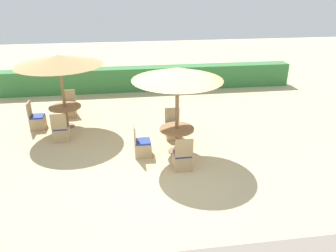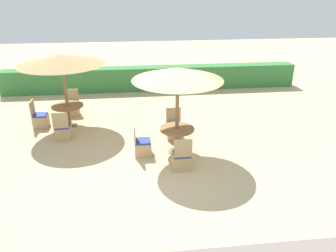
# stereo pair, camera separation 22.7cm
# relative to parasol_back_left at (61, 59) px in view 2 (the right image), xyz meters

# --- Properties ---
(ground_plane) EXTENTS (40.00, 40.00, 0.00)m
(ground_plane) POSITION_rel_parasol_back_left_xyz_m (3.08, -3.06, -2.26)
(ground_plane) COLOR #C6B284
(hedge_row) EXTENTS (13.00, 0.70, 1.03)m
(hedge_row) POSITION_rel_parasol_back_left_xyz_m (3.08, 3.80, -1.74)
(hedge_row) COLOR #387A3D
(hedge_row) RESTS_ON ground_plane
(parasol_back_left) EXTENTS (2.72, 2.72, 2.43)m
(parasol_back_left) POSITION_rel_parasol_back_left_xyz_m (0.00, 0.00, 0.00)
(parasol_back_left) COLOR olive
(parasol_back_left) RESTS_ON ground_plane
(round_table_back_left) EXTENTS (1.04, 1.04, 0.72)m
(round_table_back_left) POSITION_rel_parasol_back_left_xyz_m (0.00, 0.00, -1.69)
(round_table_back_left) COLOR olive
(round_table_back_left) RESTS_ON ground_plane
(patio_chair_back_left_west) EXTENTS (0.46, 0.46, 0.93)m
(patio_chair_back_left_west) POSITION_rel_parasol_back_left_xyz_m (-0.95, 0.01, -1.99)
(patio_chair_back_left_west) COLOR tan
(patio_chair_back_left_west) RESTS_ON ground_plane
(patio_chair_back_left_north) EXTENTS (0.46, 0.46, 0.93)m
(patio_chair_back_left_north) POSITION_rel_parasol_back_left_xyz_m (-0.03, 0.98, -1.99)
(patio_chair_back_left_north) COLOR tan
(patio_chair_back_left_north) RESTS_ON ground_plane
(patio_chair_back_left_south) EXTENTS (0.46, 0.46, 0.93)m
(patio_chair_back_left_south) POSITION_rel_parasol_back_left_xyz_m (-0.02, -1.04, -1.99)
(patio_chair_back_left_south) COLOR tan
(patio_chair_back_left_south) RESTS_ON ground_plane
(parasol_center) EXTENTS (2.42, 2.42, 2.45)m
(parasol_center) POSITION_rel_parasol_back_left_xyz_m (3.35, -2.29, 0.02)
(parasol_center) COLOR olive
(parasol_center) RESTS_ON ground_plane
(round_table_center) EXTENTS (0.97, 0.97, 0.74)m
(round_table_center) POSITION_rel_parasol_back_left_xyz_m (3.35, -2.29, -1.69)
(round_table_center) COLOR olive
(round_table_center) RESTS_ON ground_plane
(patio_chair_center_south) EXTENTS (0.46, 0.46, 0.93)m
(patio_chair_center_south) POSITION_rel_parasol_back_left_xyz_m (3.35, -3.21, -1.99)
(patio_chair_center_south) COLOR tan
(patio_chair_center_south) RESTS_ON ground_plane
(patio_chair_center_north) EXTENTS (0.46, 0.46, 0.93)m
(patio_chair_center_north) POSITION_rel_parasol_back_left_xyz_m (3.40, -1.34, -1.99)
(patio_chair_center_north) COLOR tan
(patio_chair_center_north) RESTS_ON ground_plane
(patio_chair_center_west) EXTENTS (0.46, 0.46, 0.93)m
(patio_chair_center_west) POSITION_rel_parasol_back_left_xyz_m (2.36, -2.34, -1.99)
(patio_chair_center_west) COLOR tan
(patio_chair_center_west) RESTS_ON ground_plane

